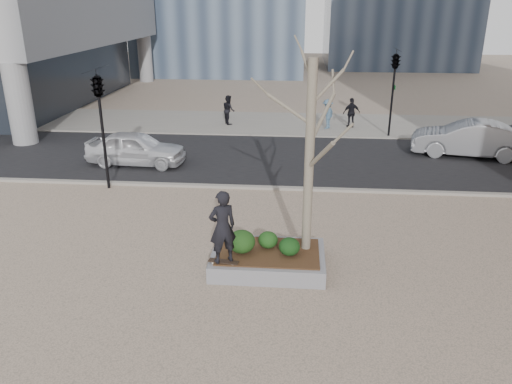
# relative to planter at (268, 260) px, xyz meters

# --- Properties ---
(ground) EXTENTS (120.00, 120.00, 0.00)m
(ground) POSITION_rel_planter_xyz_m (-1.00, 0.00, -0.23)
(ground) COLOR tan
(ground) RESTS_ON ground
(street) EXTENTS (60.00, 8.00, 0.02)m
(street) POSITION_rel_planter_xyz_m (-1.00, 10.00, -0.21)
(street) COLOR black
(street) RESTS_ON ground
(far_sidewalk) EXTENTS (60.00, 6.00, 0.02)m
(far_sidewalk) POSITION_rel_planter_xyz_m (-1.00, 17.00, -0.21)
(far_sidewalk) COLOR gray
(far_sidewalk) RESTS_ON ground
(planter) EXTENTS (3.00, 2.00, 0.45)m
(planter) POSITION_rel_planter_xyz_m (0.00, 0.00, 0.00)
(planter) COLOR gray
(planter) RESTS_ON ground
(planter_mulch) EXTENTS (2.70, 1.70, 0.04)m
(planter_mulch) POSITION_rel_planter_xyz_m (0.00, 0.00, 0.25)
(planter_mulch) COLOR #382314
(planter_mulch) RESTS_ON planter
(sycamore_tree) EXTENTS (2.80, 2.80, 6.60)m
(sycamore_tree) POSITION_rel_planter_xyz_m (1.00, 0.30, 3.56)
(sycamore_tree) COLOR gray
(sycamore_tree) RESTS_ON planter_mulch
(shrub_left) EXTENTS (0.72, 0.72, 0.61)m
(shrub_left) POSITION_rel_planter_xyz_m (-0.70, -0.10, 0.57)
(shrub_left) COLOR #1C3C13
(shrub_left) RESTS_ON planter_mulch
(shrub_middle) EXTENTS (0.53, 0.53, 0.45)m
(shrub_middle) POSITION_rel_planter_xyz_m (-0.02, 0.22, 0.49)
(shrub_middle) COLOR #1E3F14
(shrub_middle) RESTS_ON planter_mulch
(shrub_right) EXTENTS (0.56, 0.56, 0.47)m
(shrub_right) POSITION_rel_planter_xyz_m (0.56, -0.15, 0.50)
(shrub_right) COLOR #123410
(shrub_right) RESTS_ON planter_mulch
(skateboard) EXTENTS (0.80, 0.32, 0.08)m
(skateboard) POSITION_rel_planter_xyz_m (-1.10, -0.71, 0.26)
(skateboard) COLOR black
(skateboard) RESTS_ON planter
(skateboarder) EXTENTS (0.83, 0.73, 1.92)m
(skateboarder) POSITION_rel_planter_xyz_m (-1.10, -0.71, 1.26)
(skateboarder) COLOR black
(skateboarder) RESTS_ON skateboard
(police_car) EXTENTS (4.37, 1.97, 1.46)m
(police_car) POSITION_rel_planter_xyz_m (-6.31, 8.55, 0.52)
(police_car) COLOR silver
(police_car) RESTS_ON street
(car_silver) EXTENTS (5.21, 2.68, 1.64)m
(car_silver) POSITION_rel_planter_xyz_m (8.48, 11.11, 0.61)
(car_silver) COLOR #9A9CA1
(car_silver) RESTS_ON street
(pedestrian_a) EXTENTS (0.90, 0.99, 1.67)m
(pedestrian_a) POSITION_rel_planter_xyz_m (-3.36, 16.57, 0.63)
(pedestrian_a) COLOR black
(pedestrian_a) RESTS_ON far_sidewalk
(pedestrian_b) EXTENTS (1.08, 1.22, 1.64)m
(pedestrian_b) POSITION_rel_planter_xyz_m (2.29, 15.95, 0.62)
(pedestrian_b) COLOR slate
(pedestrian_b) RESTS_ON far_sidewalk
(pedestrian_c) EXTENTS (1.05, 0.65, 1.66)m
(pedestrian_c) POSITION_rel_planter_xyz_m (3.65, 16.32, 0.63)
(pedestrian_c) COLOR black
(pedestrian_c) RESTS_ON far_sidewalk
(traffic_light_near) EXTENTS (0.60, 2.48, 4.50)m
(traffic_light_near) POSITION_rel_planter_xyz_m (-6.50, 5.60, 2.02)
(traffic_light_near) COLOR black
(traffic_light_near) RESTS_ON ground
(traffic_light_far) EXTENTS (0.60, 2.48, 4.50)m
(traffic_light_far) POSITION_rel_planter_xyz_m (5.50, 14.60, 2.02)
(traffic_light_far) COLOR black
(traffic_light_far) RESTS_ON ground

